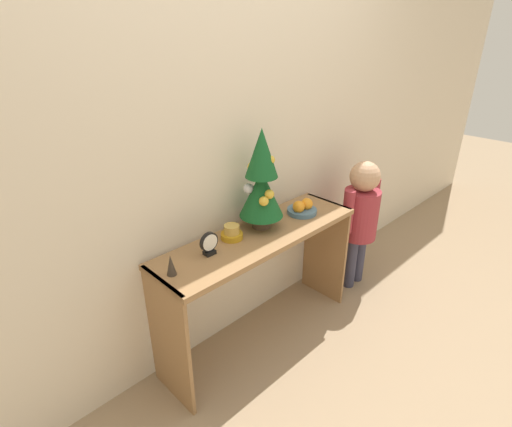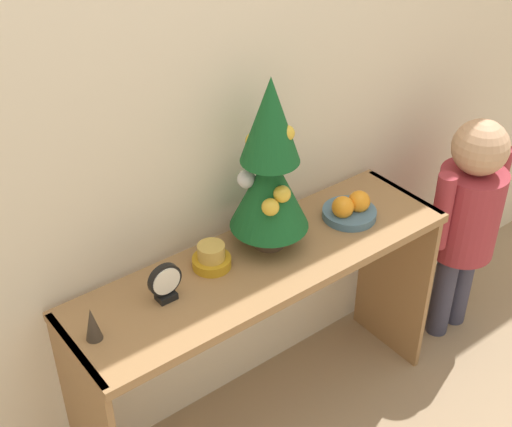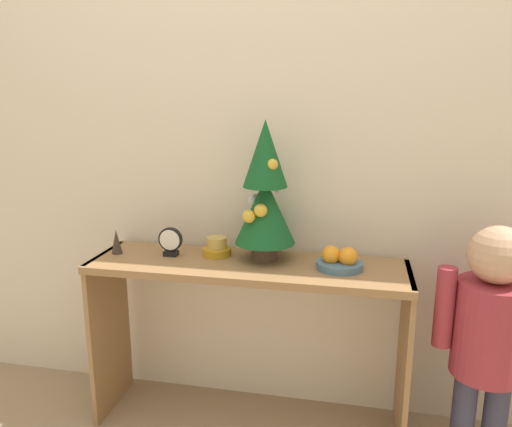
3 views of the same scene
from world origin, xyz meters
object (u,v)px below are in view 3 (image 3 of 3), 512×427
object	(u,v)px
fruit_bowl	(340,261)
singing_bowl	(217,248)
figurine	(116,242)
mini_tree	(265,193)
desk_clock	(170,242)
child_figure	(490,326)

from	to	relation	value
fruit_bowl	singing_bowl	distance (m)	0.51
figurine	mini_tree	bearing A→B (deg)	4.31
mini_tree	fruit_bowl	size ratio (longest dim) A/B	3.15
fruit_bowl	desk_clock	xyz separation A→B (m)	(-0.69, 0.02, 0.03)
fruit_bowl	child_figure	bearing A→B (deg)	-9.25
mini_tree	fruit_bowl	xyz separation A→B (m)	(0.30, -0.05, -0.24)
fruit_bowl	singing_bowl	world-z (taller)	fruit_bowl
singing_bowl	desk_clock	distance (m)	0.19
figurine	child_figure	xyz separation A→B (m)	(1.46, -0.09, -0.20)
mini_tree	child_figure	bearing A→B (deg)	-9.18
desk_clock	mini_tree	bearing A→B (deg)	4.29
fruit_bowl	desk_clock	distance (m)	0.69
desk_clock	figurine	xyz separation A→B (m)	(-0.23, -0.02, -0.01)
mini_tree	desk_clock	size ratio (longest dim) A/B	4.66
desk_clock	figurine	distance (m)	0.23
fruit_bowl	desk_clock	world-z (taller)	desk_clock
mini_tree	desk_clock	xyz separation A→B (m)	(-0.39, -0.03, -0.22)
desk_clock	child_figure	world-z (taller)	child_figure
mini_tree	figurine	bearing A→B (deg)	-175.69
figurine	singing_bowl	bearing A→B (deg)	8.48
figurine	child_figure	world-z (taller)	child_figure
child_figure	desk_clock	bearing A→B (deg)	175.07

